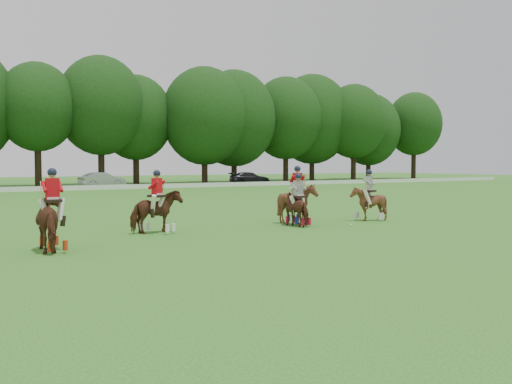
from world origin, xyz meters
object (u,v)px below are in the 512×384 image
polo_red_b (157,211)px  polo_stripe_b (369,203)px  car_right (250,178)px  polo_red_a (53,221)px  car_mid (102,180)px  polo_ball (351,225)px  polo_stripe_a (298,207)px  polo_red_c (297,203)px

polo_red_b → polo_stripe_b: size_ratio=1.02×
car_right → polo_stripe_b: bearing=169.0°
car_right → polo_red_a: polo_red_a is taller
car_mid → car_right: car_mid is taller
polo_ball → polo_stripe_a: bearing=149.1°
car_right → polo_stripe_a: bearing=164.4°
polo_ball → car_right: bearing=65.1°
polo_stripe_a → polo_stripe_b: (3.77, 0.08, 0.05)m
car_mid → polo_ball: (-1.19, -39.51, -0.71)m
car_mid → polo_stripe_a: 38.55m
car_mid → polo_red_c: polo_red_c is taller
car_right → polo_red_a: size_ratio=2.02×
polo_stripe_b → polo_ball: polo_stripe_b is taller
car_mid → polo_stripe_b: polo_stripe_b is taller
polo_red_c → polo_stripe_a: bearing=-121.1°
polo_red_a → car_right: bearing=53.3°
car_right → polo_ball: car_right is taller
car_mid → polo_stripe_b: size_ratio=2.07×
car_right → polo_ball: size_ratio=53.10×
car_mid → polo_ball: bearing=167.1°
polo_red_a → polo_red_b: bearing=29.7°
car_right → polo_stripe_a: size_ratio=2.28×
car_right → polo_stripe_b: size_ratio=2.16×
polo_red_c → polo_red_a: bearing=-167.9°
polo_red_a → polo_stripe_a: size_ratio=1.13×
car_mid → polo_stripe_b: bearing=169.9°
car_mid → polo_red_a: (-12.69, -40.07, 0.11)m
polo_red_c → polo_stripe_b: bearing=-7.3°
polo_red_b → polo_ball: (7.48, -1.74, -0.76)m
car_mid → polo_ball: 39.54m
polo_red_a → polo_red_c: bearing=12.1°
polo_red_c → polo_stripe_b: (3.46, -0.44, -0.08)m
car_right → polo_red_c: size_ratio=2.00×
polo_stripe_a → polo_red_b: bearing=173.4°
polo_red_a → polo_ball: (11.50, 0.55, -0.82)m
polo_ball → polo_red_a: bearing=-177.3°
car_mid → polo_red_b: polo_red_b is taller
polo_red_b → polo_red_a: bearing=-150.3°
polo_red_a → polo_red_b: polo_red_a is taller
polo_stripe_a → polo_red_a: bearing=-170.5°
polo_stripe_a → polo_red_c: bearing=58.9°
polo_red_b → polo_stripe_b: bearing=-3.5°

